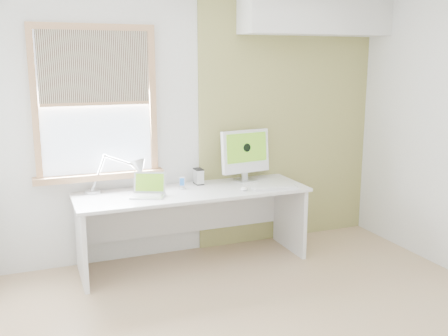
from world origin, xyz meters
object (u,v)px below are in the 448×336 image
desk (191,209)px  imac (245,152)px  desk_lamp (131,171)px  laptop (149,190)px  external_drive (199,176)px

desk → imac: 0.81m
desk_lamp → desk: bearing=-17.0°
laptop → external_drive: 0.62m
external_drive → imac: 0.54m
laptop → external_drive: laptop is taller
laptop → external_drive: (0.57, 0.26, 0.03)m
imac → external_drive: bearing=176.7°
desk → imac: bearing=12.3°
laptop → imac: (1.06, 0.23, 0.24)m
desk → desk_lamp: size_ratio=3.51×
desk_lamp → external_drive: bearing=0.1°
desk → laptop: bearing=-168.2°
desk → desk_lamp: 0.68m
desk_lamp → laptop: desk_lamp is taller
laptop → external_drive: bearing=24.3°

